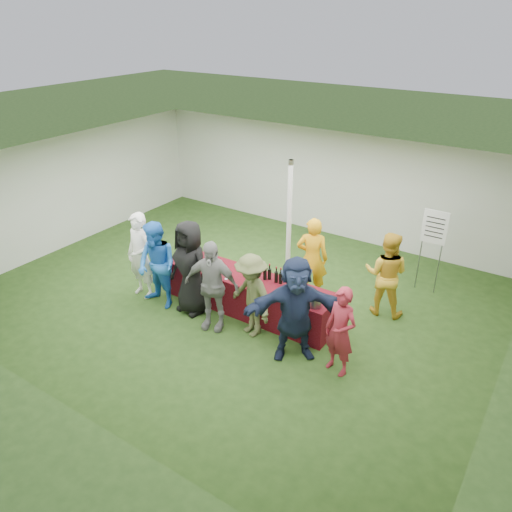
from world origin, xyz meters
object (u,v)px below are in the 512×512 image
Objects in this scene: customer_3 at (211,286)px; staff_back at (386,274)px; customer_0 at (140,256)px; customer_2 at (190,268)px; customer_6 at (340,331)px; wine_list_sign at (434,233)px; customer_1 at (157,266)px; serving_table at (247,293)px; dump_bucket at (315,302)px; staff_pourer at (312,259)px; customer_5 at (295,309)px; customer_4 at (251,296)px.

staff_back is at bearing 25.19° from customer_3.
customer_2 reaches higher than customer_0.
customer_2 is 1.22× the size of customer_6.
wine_list_sign is 1.02× the size of customer_1.
customer_1 reaches higher than customer_6.
dump_bucket is at bearing -7.96° from serving_table.
staff_pourer is at bearing 0.30° from staff_back.
dump_bucket reaches higher than serving_table.
customer_0 is 3.60m from customer_5.
customer_3 is 0.94× the size of customer_5.
staff_back reaches higher than serving_table.
staff_pourer is at bearing 55.47° from serving_table.
customer_3 is (-0.22, -0.82, 0.50)m from serving_table.
dump_bucket is 0.53m from customer_5.
serving_table is at bearing 34.00° from staff_pourer.
customer_6 is at bearing -34.40° from dump_bucket.
serving_table is 2.41m from customer_6.
customer_0 is at bearing -144.70° from wine_list_sign.
customer_0 reaches higher than customer_3.
customer_5 is (3.04, 0.07, 0.05)m from customer_1.
dump_bucket is 0.12× the size of wine_list_sign.
staff_pourer is 2.00m from customer_5.
customer_1 is at bearing -140.50° from wine_list_sign.
customer_0 is 4.40m from customer_6.
customer_6 is (1.77, -0.09, -0.02)m from customer_4.
staff_back is at bearing 105.34° from customer_6.
customer_0 is (-2.13, -0.70, 0.53)m from serving_table.
customer_0 is at bearing -161.71° from serving_table.
dump_bucket is 1.58m from staff_pourer.
serving_table is at bearing 58.04° from customer_3.
customer_0 is at bearing 10.90° from staff_pourer.
customer_4 is 1.03× the size of customer_6.
customer_4 reaches higher than serving_table.
customer_3 is at bearing 32.53° from staff_back.
staff_back is 1.07× the size of customer_4.
dump_bucket is 0.13× the size of staff_pourer.
wine_list_sign is 3.68m from customer_5.
staff_pourer is 0.97× the size of customer_0.
customer_6 is (1.49, -1.84, -0.10)m from staff_pourer.
customer_5 is at bearing -101.61° from dump_bucket.
customer_1 is at bearing 144.87° from customer_5.
customer_2 reaches higher than customer_5.
wine_list_sign is 5.54m from customer_1.
wine_list_sign is 1.16× the size of customer_6.
customer_6 is at bearing -97.00° from wine_list_sign.
staff_pourer is 0.94× the size of customer_5.
customer_4 reaches higher than customer_6.
staff_pourer is at bearing 143.26° from customer_6.
customer_2 reaches higher than customer_4.
customer_1 is at bearing -153.15° from customer_4.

